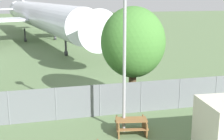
{
  "coord_description": "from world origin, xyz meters",
  "views": [
    {
      "loc": [
        -3.61,
        -5.46,
        6.97
      ],
      "look_at": [
        1.5,
        14.44,
        2.0
      ],
      "focal_mm": 50.0,
      "sensor_mm": 36.0,
      "label": 1
    }
  ],
  "objects": [
    {
      "name": "airplane",
      "position": [
        -2.16,
        42.79,
        3.87
      ],
      "size": [
        36.73,
        44.96,
        11.66
      ],
      "rotation": [
        0.0,
        0.0,
        -1.39
      ],
      "color": "white",
      "rests_on": "ground"
    },
    {
      "name": "light_mast",
      "position": [
        0.75,
        9.05,
        4.84
      ],
      "size": [
        0.44,
        0.44,
        7.94
      ],
      "color": "#99999E",
      "rests_on": "ground"
    },
    {
      "name": "perimeter_fence",
      "position": [
        -0.0,
        11.44,
        0.96
      ],
      "size": [
        56.07,
        0.07,
        1.93
      ],
      "color": "slate",
      "rests_on": "ground"
    },
    {
      "name": "picnic_bench_near_cabin",
      "position": [
        1.06,
        8.75,
        0.47
      ],
      "size": [
        1.83,
        1.67,
        0.76
      ],
      "rotation": [
        0.0,
        0.0,
        -0.18
      ],
      "color": "brown",
      "rests_on": "ground"
    },
    {
      "name": "tree_near_hangar",
      "position": [
        2.44,
        12.85,
        4.08
      ],
      "size": [
        4.03,
        4.03,
        6.31
      ],
      "color": "#4C3823",
      "rests_on": "ground"
    }
  ]
}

